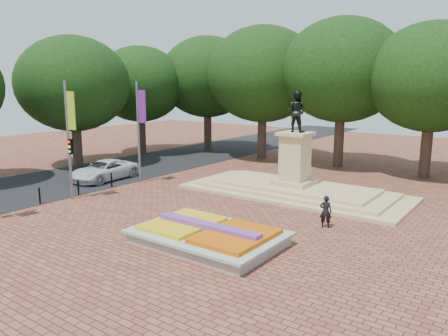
# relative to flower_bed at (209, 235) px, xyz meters

# --- Properties ---
(ground) EXTENTS (90.00, 90.00, 0.00)m
(ground) POSITION_rel_flower_bed_xyz_m (-1.03, 2.00, -0.38)
(ground) COLOR brown
(ground) RESTS_ON ground
(asphalt_street) EXTENTS (9.00, 90.00, 0.02)m
(asphalt_street) POSITION_rel_flower_bed_xyz_m (-16.03, 7.00, -0.37)
(asphalt_street) COLOR black
(asphalt_street) RESTS_ON ground
(flower_bed) EXTENTS (6.30, 4.30, 0.91)m
(flower_bed) POSITION_rel_flower_bed_xyz_m (0.00, 0.00, 0.00)
(flower_bed) COLOR gray
(flower_bed) RESTS_ON ground
(monument) EXTENTS (14.00, 6.00, 6.40)m
(monument) POSITION_rel_flower_bed_xyz_m (-1.03, 10.00, 0.50)
(monument) COLOR tan
(monument) RESTS_ON ground
(tree_row_back) EXTENTS (44.80, 8.80, 10.43)m
(tree_row_back) POSITION_rel_flower_bed_xyz_m (1.31, 20.00, 6.29)
(tree_row_back) COLOR #3D2A21
(tree_row_back) RESTS_ON ground
(tree_row_street) EXTENTS (8.40, 25.40, 9.98)m
(tree_row_street) POSITION_rel_flower_bed_xyz_m (-20.53, 6.67, 6.01)
(tree_row_street) COLOR #3D2A21
(tree_row_street) RESTS_ON ground
(banner_poles) EXTENTS (0.88, 11.17, 7.00)m
(banner_poles) POSITION_rel_flower_bed_xyz_m (-11.10, 0.69, 3.50)
(banner_poles) COLOR slate
(banner_poles) RESTS_ON ground
(bollard_row) EXTENTS (0.12, 13.12, 0.98)m
(bollard_row) POSITION_rel_flower_bed_xyz_m (-11.73, 0.50, 0.15)
(bollard_row) COLOR black
(bollard_row) RESTS_ON ground
(van) EXTENTS (2.73, 5.28, 1.42)m
(van) POSITION_rel_flower_bed_xyz_m (-13.85, 5.52, 0.33)
(van) COLOR silver
(van) RESTS_ON ground
(pedestrian) EXTENTS (0.66, 0.53, 1.59)m
(pedestrian) POSITION_rel_flower_bed_xyz_m (3.22, 5.00, 0.42)
(pedestrian) COLOR black
(pedestrian) RESTS_ON ground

